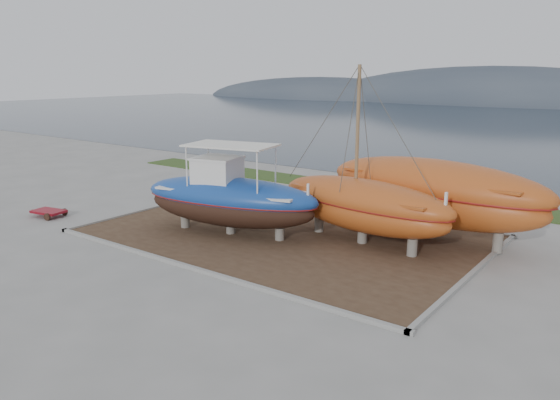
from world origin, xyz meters
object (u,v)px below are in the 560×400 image
Objects in this scene: blue_caique at (230,189)px; orange_bare_hull at (433,200)px; white_dinghy at (233,200)px; orange_sailboat at (365,157)px; red_trailer at (49,213)px.

blue_caique is 0.82× the size of orange_bare_hull.
orange_sailboat is at bearing -19.04° from white_dinghy.
orange_bare_hull is (8.11, 5.16, -0.37)m from blue_caique.
white_dinghy is at bearing -163.11° from orange_bare_hull.
white_dinghy is 0.38× the size of orange_bare_hull.
blue_caique is at bearing -140.40° from orange_bare_hull.
white_dinghy is at bearing 31.47° from red_trailer.
white_dinghy is (-2.76, 3.29, -1.56)m from blue_caique.
white_dinghy is 10.08m from red_trailer.
white_dinghy is 9.32m from orange_sailboat.
white_dinghy is 11.09m from orange_bare_hull.
red_trailer is (-10.22, -3.47, -2.07)m from blue_caique.
orange_sailboat is at bearing 10.43° from blue_caique.
blue_caique is at bearing -149.26° from orange_sailboat.
orange_sailboat is 3.49× the size of red_trailer.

